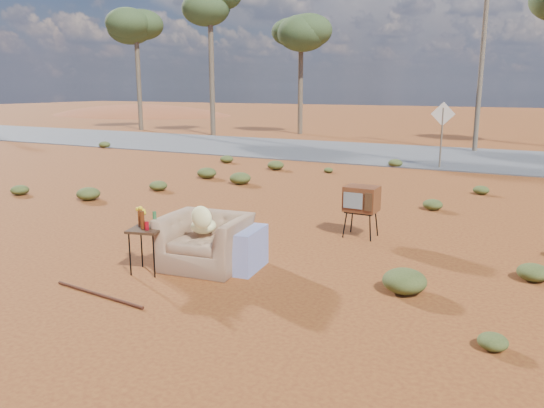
% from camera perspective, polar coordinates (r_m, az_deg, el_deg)
% --- Properties ---
extents(ground, '(140.00, 140.00, 0.00)m').
position_cam_1_polar(ground, '(8.05, -8.22, -7.08)').
color(ground, brown).
rests_on(ground, ground).
extents(highway, '(140.00, 7.00, 0.04)m').
position_cam_1_polar(highway, '(21.80, 14.97, 5.10)').
color(highway, '#565659').
rests_on(highway, ground).
extents(dirt_mound, '(26.00, 18.00, 2.00)m').
position_cam_1_polar(dirt_mound, '(52.96, -13.99, 9.28)').
color(dirt_mound, brown).
rests_on(dirt_mound, ground).
extents(armchair, '(1.50, 1.05, 1.07)m').
position_cam_1_polar(armchair, '(8.01, -6.46, -3.38)').
color(armchair, '#8C684C').
rests_on(armchair, ground).
extents(tv_unit, '(0.60, 0.49, 0.94)m').
position_cam_1_polar(tv_unit, '(9.66, 9.61, 0.48)').
color(tv_unit, black).
rests_on(tv_unit, ground).
extents(side_table, '(0.57, 0.57, 0.95)m').
position_cam_1_polar(side_table, '(7.95, -13.49, -2.33)').
color(side_table, '#382214').
rests_on(side_table, ground).
extents(rusty_bar, '(1.62, 0.20, 0.04)m').
position_cam_1_polar(rusty_bar, '(7.39, -18.14, -9.23)').
color(rusty_bar, '#461F12').
rests_on(rusty_bar, ground).
extents(road_sign, '(0.78, 0.06, 2.19)m').
position_cam_1_polar(road_sign, '(18.45, 17.86, 8.27)').
color(road_sign, brown).
rests_on(road_sign, ground).
extents(eucalyptus_far_left, '(3.20, 3.20, 7.10)m').
position_cam_1_polar(eucalyptus_far_left, '(34.61, -14.42, 17.57)').
color(eucalyptus_far_left, brown).
rests_on(eucalyptus_far_left, ground).
extents(eucalyptus_left, '(3.20, 3.20, 8.10)m').
position_cam_1_polar(eucalyptus_left, '(30.35, -6.68, 20.49)').
color(eucalyptus_left, brown).
rests_on(eucalyptus_left, ground).
extents(eucalyptus_near_left, '(3.20, 3.20, 6.60)m').
position_cam_1_polar(eucalyptus_near_left, '(30.91, 3.14, 17.66)').
color(eucalyptus_near_left, brown).
rests_on(eucalyptus_near_left, ground).
extents(utility_pole_center, '(1.40, 0.20, 8.00)m').
position_cam_1_polar(utility_pole_center, '(23.85, 21.73, 15.21)').
color(utility_pole_center, brown).
rests_on(utility_pole_center, ground).
extents(scrub_patch, '(17.49, 8.07, 0.33)m').
position_cam_1_polar(scrub_patch, '(12.08, 0.51, 0.38)').
color(scrub_patch, '#495224').
rests_on(scrub_patch, ground).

